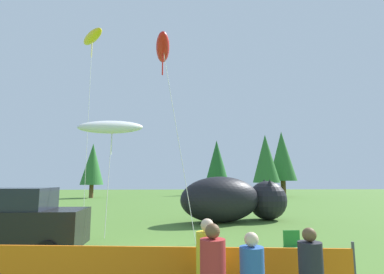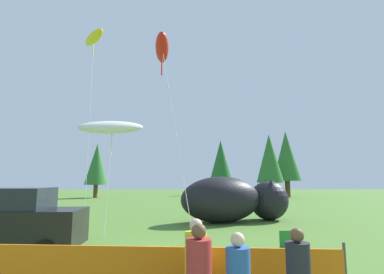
% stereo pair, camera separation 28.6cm
% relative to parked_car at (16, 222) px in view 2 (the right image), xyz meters
% --- Properties ---
extents(ground_plane, '(120.00, 120.00, 0.00)m').
position_rel_parked_car_xyz_m(ground_plane, '(4.45, -1.01, -1.01)').
color(ground_plane, '#4C752D').
extents(parked_car, '(4.01, 2.07, 2.07)m').
position_rel_parked_car_xyz_m(parked_car, '(0.00, 0.00, 0.00)').
color(parked_car, black).
rests_on(parked_car, ground).
extents(folding_chair, '(0.51, 0.51, 0.92)m').
position_rel_parked_car_xyz_m(folding_chair, '(8.21, -1.47, -0.46)').
color(folding_chair, '#267F33').
rests_on(folding_chair, ground).
extents(inflatable_cat, '(6.59, 3.98, 2.48)m').
position_rel_parked_car_xyz_m(inflatable_cat, '(8.09, 6.97, 0.13)').
color(inflatable_cat, black).
rests_on(inflatable_cat, ground).
extents(spectator_in_blue_shirt, '(0.37, 0.37, 1.69)m').
position_rel_parked_car_xyz_m(spectator_in_blue_shirt, '(5.51, -4.77, -0.09)').
color(spectator_in_blue_shirt, '#2D2D38').
rests_on(spectator_in_blue_shirt, ground).
extents(kite_yellow_hero, '(2.24, 3.14, 11.48)m').
position_rel_parked_car_xyz_m(kite_yellow_hero, '(-0.27, 7.60, 9.91)').
color(kite_yellow_hero, silver).
rests_on(kite_yellow_hero, ground).
extents(kite_red_lizard, '(1.83, 2.84, 8.89)m').
position_rel_parked_car_xyz_m(kite_red_lizard, '(4.29, 3.11, 7.25)').
color(kite_red_lizard, silver).
rests_on(kite_red_lizard, ground).
extents(kite_white_ghost, '(3.02, 2.62, 5.28)m').
position_rel_parked_car_xyz_m(kite_white_ghost, '(1.92, 4.04, 3.73)').
color(kite_white_ghost, silver).
rests_on(kite_white_ghost, ground).
extents(horizon_tree_east, '(3.73, 3.73, 8.91)m').
position_rel_parked_car_xyz_m(horizon_tree_east, '(19.33, 30.66, 4.46)').
color(horizon_tree_east, brown).
rests_on(horizon_tree_east, ground).
extents(horizon_tree_west, '(3.35, 3.35, 7.99)m').
position_rel_parked_car_xyz_m(horizon_tree_west, '(16.10, 27.52, 3.90)').
color(horizon_tree_west, brown).
rests_on(horizon_tree_west, ground).
extents(horizon_tree_mid, '(3.52, 3.52, 8.40)m').
position_rel_parked_car_xyz_m(horizon_tree_mid, '(11.07, 36.77, 4.15)').
color(horizon_tree_mid, brown).
rests_on(horizon_tree_mid, ground).
extents(horizon_tree_northeast, '(2.88, 2.88, 6.88)m').
position_rel_parked_car_xyz_m(horizon_tree_northeast, '(-5.89, 28.86, 3.21)').
color(horizon_tree_northeast, brown).
rests_on(horizon_tree_northeast, ground).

